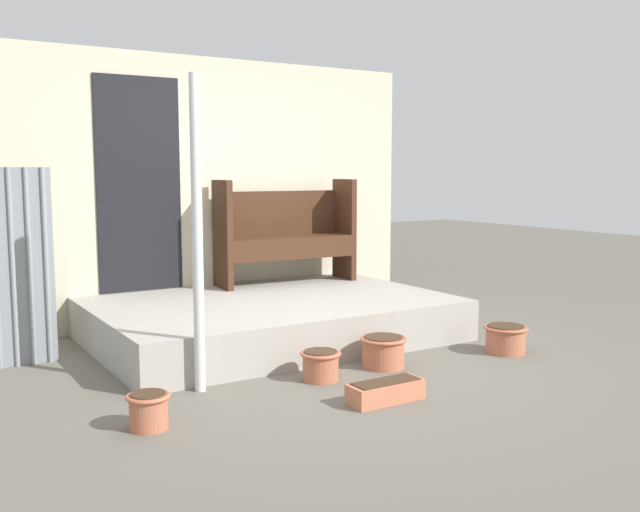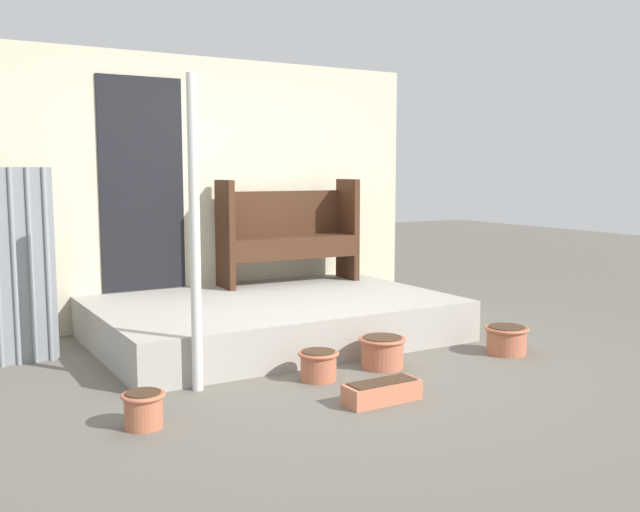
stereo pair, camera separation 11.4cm
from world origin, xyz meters
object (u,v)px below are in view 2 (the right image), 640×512
at_px(flower_pot_middle, 318,364).
at_px(flower_pot_far_right, 506,339).
at_px(bench, 288,230).
at_px(support_post, 195,236).
at_px(flower_pot_right, 382,351).
at_px(planter_box_rect, 382,392).
at_px(flower_pot_left, 144,408).

xyz_separation_m(flower_pot_middle, flower_pot_far_right, (1.71, -0.15, 0.01)).
bearing_deg(bench, support_post, -129.67).
bearing_deg(flower_pot_right, support_post, 172.48).
distance_m(flower_pot_right, planter_box_rect, 0.83).
distance_m(flower_pot_middle, flower_pot_far_right, 1.72).
bearing_deg(planter_box_rect, support_post, 137.69).
distance_m(flower_pot_middle, planter_box_rect, 0.65).
distance_m(bench, flower_pot_far_right, 2.50).
relative_size(bench, flower_pot_left, 5.55).
height_order(bench, flower_pot_far_right, bench).
bearing_deg(support_post, flower_pot_middle, -14.80).
distance_m(flower_pot_left, flower_pot_far_right, 3.08).
bearing_deg(bench, planter_box_rect, -102.79).
relative_size(bench, flower_pot_middle, 4.85).
xyz_separation_m(bench, flower_pot_right, (-0.27, -2.04, -0.77)).
relative_size(flower_pot_left, flower_pot_far_right, 0.72).
bearing_deg(flower_pot_far_right, support_post, 171.79).
xyz_separation_m(flower_pot_middle, flower_pot_right, (0.59, 0.03, 0.01)).
xyz_separation_m(flower_pot_right, planter_box_rect, (-0.48, -0.67, -0.06)).
bearing_deg(flower_pot_right, flower_pot_middle, -176.81).
relative_size(support_post, flower_pot_left, 8.18).
bearing_deg(flower_pot_left, flower_pot_middle, 12.31).
xyz_separation_m(flower_pot_left, flower_pot_middle, (1.37, 0.30, -0.00)).
height_order(flower_pot_right, flower_pot_far_right, flower_pot_right).
relative_size(support_post, flower_pot_middle, 7.15).
height_order(bench, flower_pot_left, bench).
relative_size(support_post, planter_box_rect, 4.10).
xyz_separation_m(flower_pot_far_right, planter_box_rect, (-1.61, -0.49, -0.06)).
bearing_deg(flower_pot_right, planter_box_rect, -125.73).
bearing_deg(flower_pot_middle, flower_pot_left, -167.69).
relative_size(flower_pot_right, flower_pot_far_right, 1.00).
relative_size(support_post, flower_pot_right, 5.85).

